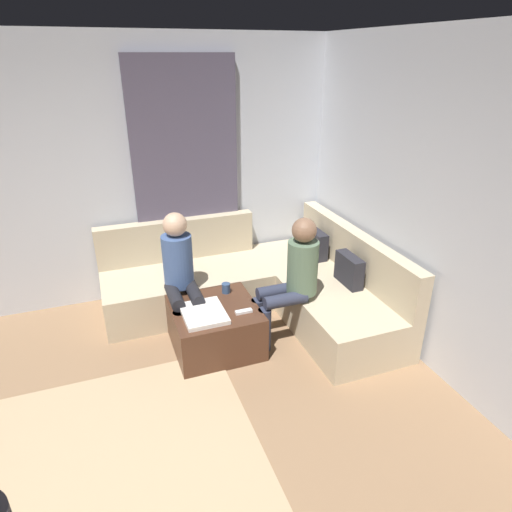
{
  "coord_description": "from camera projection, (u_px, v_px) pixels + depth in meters",
  "views": [
    {
      "loc": [
        1.74,
        0.38,
        2.5
      ],
      "look_at": [
        -1.63,
        1.63,
        0.85
      ],
      "focal_mm": 31.23,
      "sensor_mm": 36.0,
      "label": 1
    }
  ],
  "objects": [
    {
      "name": "wall_left",
      "position": [
        53.0,
        181.0,
        4.35
      ],
      "size": [
        0.12,
        6.0,
        2.7
      ],
      "primitive_type": "cube",
      "color": "silver",
      "rests_on": "ground_plane"
    },
    {
      "name": "curtain_panel",
      "position": [
        187.0,
        182.0,
        4.72
      ],
      "size": [
        0.06,
        1.1,
        2.5
      ],
      "primitive_type": "cube",
      "color": "#595166",
      "rests_on": "ground_plane"
    },
    {
      "name": "sectional_couch",
      "position": [
        263.0,
        285.0,
        4.66
      ],
      "size": [
        2.1,
        2.55,
        0.87
      ],
      "color": "#C6B593",
      "rests_on": "ground_plane"
    },
    {
      "name": "ottoman",
      "position": [
        215.0,
        327.0,
        4.07
      ],
      "size": [
        0.76,
        0.76,
        0.42
      ],
      "primitive_type": "cube",
      "color": "#4C2D1E",
      "rests_on": "ground_plane"
    },
    {
      "name": "folded_blanket",
      "position": [
        204.0,
        313.0,
        3.85
      ],
      "size": [
        0.44,
        0.36,
        0.04
      ],
      "primitive_type": "cube",
      "color": "white",
      "rests_on": "ottoman"
    },
    {
      "name": "coffee_mug",
      "position": [
        226.0,
        288.0,
        4.21
      ],
      "size": [
        0.08,
        0.08,
        0.1
      ],
      "primitive_type": "cylinder",
      "color": "#334C72",
      "rests_on": "ottoman"
    },
    {
      "name": "game_remote",
      "position": [
        244.0,
        311.0,
        3.9
      ],
      "size": [
        0.05,
        0.15,
        0.02
      ],
      "primitive_type": "cube",
      "color": "white",
      "rests_on": "ottoman"
    },
    {
      "name": "person_on_couch_back",
      "position": [
        292.0,
        276.0,
        4.02
      ],
      "size": [
        0.3,
        0.6,
        1.2
      ],
      "rotation": [
        0.0,
        0.0,
        3.14
      ],
      "color": "#2D3347",
      "rests_on": "ground_plane"
    },
    {
      "name": "person_on_couch_side",
      "position": [
        181.0,
        272.0,
        4.1
      ],
      "size": [
        0.6,
        0.3,
        1.2
      ],
      "rotation": [
        0.0,
        0.0,
        -1.57
      ],
      "color": "black",
      "rests_on": "ground_plane"
    }
  ]
}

